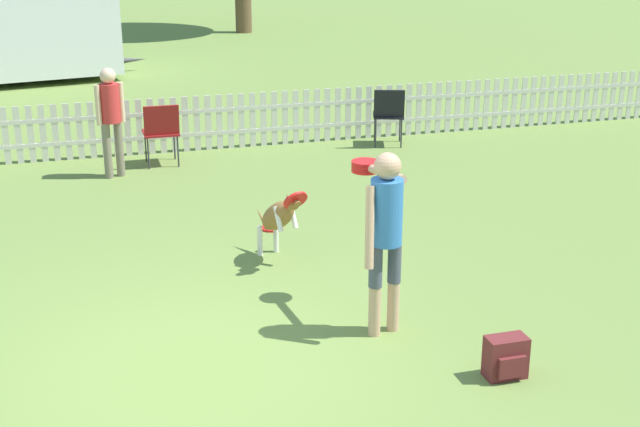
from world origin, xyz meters
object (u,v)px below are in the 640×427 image
leaping_dog (279,216)px  frisbee_near_dog (380,225)px  folding_chair_blue_left (161,129)px  handler_person (384,219)px  backpack_on_grass (506,358)px  spectator_standing (111,112)px  folding_chair_center (389,111)px  frisbee_near_handler (272,228)px

leaping_dog → frisbee_near_dog: size_ratio=3.84×
folding_chair_blue_left → handler_person: bearing=102.4°
handler_person → frisbee_near_dog: handler_person is taller
backpack_on_grass → folding_chair_blue_left: size_ratio=0.38×
leaping_dog → spectator_standing: 4.00m
leaping_dog → folding_chair_blue_left: 4.14m
folding_chair_center → spectator_standing: (-4.26, -0.51, 0.36)m
leaping_dog → frisbee_near_handler: (0.15, 1.01, -0.51)m
leaping_dog → frisbee_near_handler: bearing=-113.0°
leaping_dog → spectator_standing: bearing=-83.0°
frisbee_near_handler → backpack_on_grass: backpack_on_grass is taller
handler_person → folding_chair_blue_left: (-1.24, 5.88, -0.49)m
handler_person → backpack_on_grass: size_ratio=4.73×
folding_chair_blue_left → frisbee_near_handler: bearing=106.9°
folding_chair_center → spectator_standing: 4.30m
folding_chair_blue_left → spectator_standing: 0.88m
spectator_standing → frisbee_near_dog: bearing=114.5°
frisbee_near_handler → backpack_on_grass: (1.00, -3.92, 0.16)m
spectator_standing → backpack_on_grass: bearing=91.9°
frisbee_near_dog → folding_chair_blue_left: (-2.16, 3.33, 0.55)m
frisbee_near_handler → folding_chair_blue_left: bearing=106.4°
handler_person → frisbee_near_dog: bearing=55.7°
handler_person → spectator_standing: handler_person is taller
backpack_on_grass → folding_chair_center: size_ratio=0.38×
folding_chair_center → folding_chair_blue_left: bearing=20.2°
folding_chair_center → spectator_standing: spectator_standing is taller
folding_chair_blue_left → leaping_dog: bearing=101.0°
leaping_dog → backpack_on_grass: (1.15, -2.91, -0.35)m
frisbee_near_handler → folding_chair_center: size_ratio=0.28×
frisbee_near_dog → folding_chair_center: bearing=68.2°
frisbee_near_handler → folding_chair_center: bearing=50.4°
leaping_dog → folding_chair_blue_left: bearing=-94.1°
leaping_dog → folding_chair_blue_left: (-0.75, 4.07, 0.04)m
spectator_standing → folding_chair_center: bearing=167.2°
leaping_dog → backpack_on_grass: size_ratio=2.84×
backpack_on_grass → spectator_standing: 7.15m
handler_person → frisbee_near_handler: handler_person is taller
handler_person → frisbee_near_handler: size_ratio=6.39×
handler_person → folding_chair_center: bearing=54.5°
backpack_on_grass → handler_person: bearing=121.3°
folding_chair_center → spectator_standing: size_ratio=0.60×
handler_person → folding_chair_center: size_ratio=1.79×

